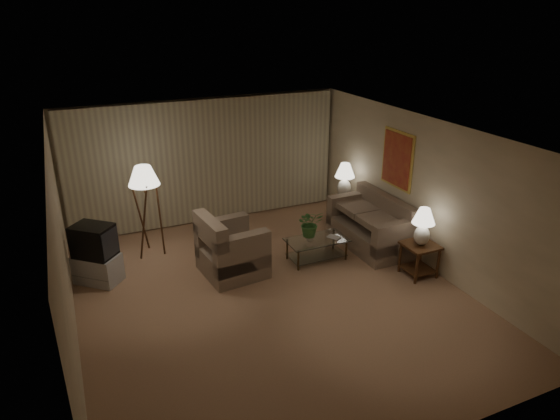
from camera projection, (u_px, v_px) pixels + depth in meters
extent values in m
plane|color=#AA7C5E|center=(270.00, 294.00, 8.30)|extent=(7.00, 7.00, 0.00)
cube|color=beige|center=(206.00, 161.00, 10.74)|extent=(6.00, 0.04, 2.70)
cube|color=beige|center=(63.00, 256.00, 6.65)|extent=(0.04, 7.00, 2.70)
cube|color=beige|center=(424.00, 192.00, 8.91)|extent=(0.04, 7.00, 2.70)
cube|color=white|center=(269.00, 135.00, 7.27)|extent=(6.00, 7.00, 0.04)
cube|color=#C1BA96|center=(207.00, 162.00, 10.67)|extent=(5.85, 0.12, 2.65)
cube|color=gold|center=(398.00, 159.00, 9.43)|extent=(0.03, 0.90, 1.10)
cube|color=maroon|center=(396.00, 160.00, 9.42)|extent=(0.02, 0.80, 1.00)
cube|color=gray|center=(369.00, 236.00, 9.90)|extent=(1.84, 0.94, 0.42)
cube|color=gray|center=(233.00, 261.00, 8.88)|extent=(1.28, 1.23, 0.47)
cube|color=#36210E|center=(421.00, 245.00, 8.67)|extent=(0.56, 0.56, 0.04)
cube|color=#36210E|center=(418.00, 269.00, 8.85)|extent=(0.48, 0.48, 0.02)
cylinder|color=#36210E|center=(417.00, 269.00, 8.50)|extent=(0.05, 0.05, 0.56)
cylinder|color=#36210E|center=(400.00, 258.00, 8.89)|extent=(0.05, 0.05, 0.56)
cylinder|color=#36210E|center=(438.00, 264.00, 8.68)|extent=(0.05, 0.05, 0.56)
cylinder|color=#36210E|center=(421.00, 253.00, 9.07)|extent=(0.05, 0.05, 0.56)
cube|color=#36210E|center=(344.00, 197.00, 10.87)|extent=(0.48, 0.41, 0.04)
cube|color=#36210E|center=(343.00, 216.00, 11.04)|extent=(0.41, 0.34, 0.02)
cylinder|color=#36210E|center=(339.00, 213.00, 10.78)|extent=(0.05, 0.05, 0.56)
cylinder|color=#36210E|center=(332.00, 209.00, 11.04)|extent=(0.05, 0.05, 0.56)
cylinder|color=#36210E|center=(354.00, 211.00, 10.93)|extent=(0.05, 0.05, 0.56)
cylinder|color=#36210E|center=(347.00, 206.00, 11.18)|extent=(0.05, 0.05, 0.56)
ellipsoid|color=white|center=(422.00, 235.00, 8.60)|extent=(0.28, 0.28, 0.34)
cylinder|color=white|center=(423.00, 224.00, 8.52)|extent=(0.03, 0.03, 0.08)
cone|color=white|center=(424.00, 216.00, 8.46)|extent=(0.39, 0.39, 0.28)
ellipsoid|color=white|center=(344.00, 188.00, 10.79)|extent=(0.30, 0.30, 0.38)
cylinder|color=white|center=(345.00, 178.00, 10.70)|extent=(0.03, 0.03, 0.09)
cone|color=white|center=(345.00, 170.00, 10.64)|extent=(0.43, 0.43, 0.30)
cube|color=silver|center=(317.00, 240.00, 9.28)|extent=(1.14, 0.62, 0.02)
cube|color=silver|center=(316.00, 254.00, 9.39)|extent=(1.06, 0.54, 0.01)
cylinder|color=#43341B|center=(298.00, 260.00, 8.97)|extent=(0.04, 0.04, 0.40)
cylinder|color=#43341B|center=(287.00, 249.00, 9.37)|extent=(0.04, 0.04, 0.40)
cylinder|color=#43341B|center=(346.00, 250.00, 9.34)|extent=(0.04, 0.04, 0.40)
cylinder|color=#43341B|center=(333.00, 240.00, 9.75)|extent=(0.04, 0.04, 0.40)
cube|color=#B5B5B8|center=(98.00, 268.00, 8.59)|extent=(1.21, 1.20, 0.50)
cube|color=black|center=(93.00, 241.00, 8.39)|extent=(1.11, 1.11, 0.56)
cylinder|color=#36210E|center=(145.00, 186.00, 9.13)|extent=(0.04, 0.04, 0.26)
cone|color=white|center=(143.00, 176.00, 9.05)|extent=(0.57, 0.57, 0.36)
cylinder|color=#B5683D|center=(214.00, 244.00, 9.62)|extent=(0.69, 0.69, 0.36)
imported|color=white|center=(310.00, 237.00, 9.19)|extent=(0.19, 0.19, 0.15)
imported|color=#3B7433|center=(310.00, 221.00, 9.06)|extent=(0.53, 0.48, 0.51)
imported|color=olive|center=(331.00, 239.00, 9.28)|extent=(0.27, 0.29, 0.02)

